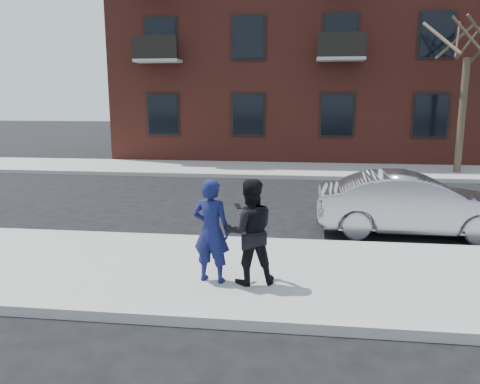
# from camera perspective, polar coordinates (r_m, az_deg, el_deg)

# --- Properties ---
(ground) EXTENTS (100.00, 100.00, 0.00)m
(ground) POSITION_cam_1_polar(r_m,az_deg,el_deg) (8.13, 17.40, -10.17)
(ground) COLOR black
(ground) RESTS_ON ground
(near_sidewalk) EXTENTS (50.00, 3.50, 0.15)m
(near_sidewalk) POSITION_cam_1_polar(r_m,az_deg,el_deg) (7.88, 17.75, -10.32)
(near_sidewalk) COLOR gray
(near_sidewalk) RESTS_ON ground
(near_curb) EXTENTS (50.00, 0.10, 0.15)m
(near_curb) POSITION_cam_1_polar(r_m,az_deg,el_deg) (9.55, 15.83, -6.36)
(near_curb) COLOR #999691
(near_curb) RESTS_ON ground
(far_sidewalk) EXTENTS (50.00, 3.50, 0.15)m
(far_sidewalk) POSITION_cam_1_polar(r_m,az_deg,el_deg) (18.97, 11.59, 2.56)
(far_sidewalk) COLOR gray
(far_sidewalk) RESTS_ON ground
(far_curb) EXTENTS (50.00, 0.10, 0.15)m
(far_curb) POSITION_cam_1_polar(r_m,az_deg,el_deg) (17.20, 12.03, 1.64)
(far_curb) COLOR #999691
(far_curb) RESTS_ON ground
(apartment_building) EXTENTS (24.30, 10.30, 12.30)m
(apartment_building) POSITION_cam_1_polar(r_m,az_deg,el_deg) (25.88, 15.67, 18.19)
(apartment_building) COLOR maroon
(apartment_building) RESTS_ON ground
(street_tree) EXTENTS (3.60, 3.60, 6.80)m
(street_tree) POSITION_cam_1_polar(r_m,az_deg,el_deg) (19.56, 26.28, 17.94)
(street_tree) COLOR #3C3224
(street_tree) RESTS_ON far_sidewalk
(silver_sedan) EXTENTS (4.09, 1.48, 1.34)m
(silver_sedan) POSITION_cam_1_polar(r_m,az_deg,el_deg) (10.71, 20.33, -1.42)
(silver_sedan) COLOR #999BA3
(silver_sedan) RESTS_ON ground
(man_hoodie) EXTENTS (0.65, 0.54, 1.60)m
(man_hoodie) POSITION_cam_1_polar(r_m,az_deg,el_deg) (7.09, -3.51, -4.73)
(man_hoodie) COLOR navy
(man_hoodie) RESTS_ON near_sidewalk
(man_peacoat) EXTENTS (0.92, 0.80, 1.61)m
(man_peacoat) POSITION_cam_1_polar(r_m,az_deg,el_deg) (7.02, 1.18, -4.85)
(man_peacoat) COLOR black
(man_peacoat) RESTS_ON near_sidewalk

